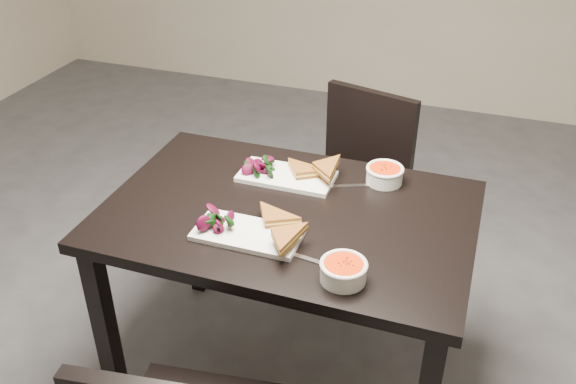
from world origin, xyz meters
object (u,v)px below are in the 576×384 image
object	(u,v)px
chair_far	(355,177)
plate_near	(248,234)
plate_far	(287,176)
soup_bowl_far	(385,174)
soup_bowl_near	(343,270)
table	(288,235)

from	to	relation	value
chair_far	plate_near	world-z (taller)	chair_far
plate_far	soup_bowl_far	world-z (taller)	soup_bowl_far
soup_bowl_near	soup_bowl_far	size ratio (longest dim) A/B	1.02
plate_near	plate_far	world-z (taller)	same
plate_near	soup_bowl_far	distance (m)	0.56
soup_bowl_near	plate_far	distance (m)	0.58
plate_near	soup_bowl_far	size ratio (longest dim) A/B	2.49
plate_far	soup_bowl_far	size ratio (longest dim) A/B	2.53
table	soup_bowl_near	size ratio (longest dim) A/B	8.92
soup_bowl_near	plate_far	size ratio (longest dim) A/B	0.40
chair_far	soup_bowl_near	size ratio (longest dim) A/B	6.32
plate_near	soup_bowl_far	bearing A→B (deg)	54.12
table	plate_near	xyz separation A→B (m)	(-0.07, -0.18, 0.11)
chair_far	soup_bowl_near	xyz separation A→B (m)	(0.20, -1.00, 0.30)
plate_far	table	bearing A→B (deg)	-69.48
table	chair_far	bearing A→B (deg)	85.07
table	plate_far	size ratio (longest dim) A/B	3.59
plate_near	plate_far	bearing A→B (deg)	90.25
chair_far	soup_bowl_far	size ratio (longest dim) A/B	6.43
table	plate_far	bearing A→B (deg)	110.52
table	plate_far	xyz separation A→B (m)	(-0.07, 0.19, 0.11)
table	soup_bowl_near	world-z (taller)	soup_bowl_near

